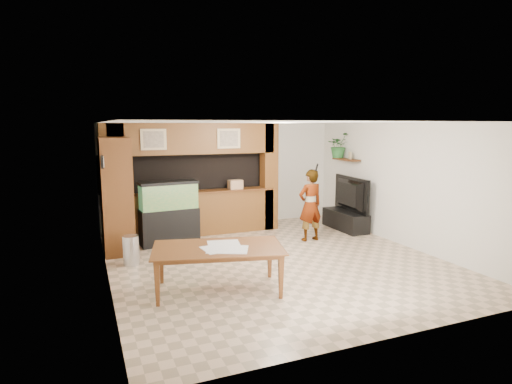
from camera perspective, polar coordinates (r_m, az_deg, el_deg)
name	(u,v)px	position (r m, az deg, el deg)	size (l,w,h in m)	color
floor	(275,261)	(8.25, 2.59, -9.14)	(6.50, 6.50, 0.00)	tan
ceiling	(276,123)	(7.84, 2.72, 9.24)	(6.50, 6.50, 0.00)	white
wall_back	(222,175)	(10.95, -4.53, 2.30)	(6.00, 6.00, 0.00)	silver
wall_left	(105,205)	(7.23, -19.48, -1.60)	(6.50, 6.50, 0.00)	silver
wall_right	(404,185)	(9.59, 19.14, 0.90)	(6.50, 6.50, 0.00)	silver
partition	(191,179)	(10.10, -8.60, 1.75)	(4.20, 0.99, 2.60)	brown
wall_clock	(102,162)	(8.14, -19.82, 3.78)	(0.05, 0.25, 0.25)	black
wall_shelf	(346,160)	(10.99, 11.93, 4.26)	(0.25, 0.90, 0.04)	brown
pantry_cabinet	(117,196)	(8.98, -18.11, -0.47)	(0.58, 0.95, 2.32)	brown
trash_can	(131,250)	(8.27, -16.32, -7.47)	(0.30, 0.30, 0.55)	#B2B2B7
aquarium	(169,213)	(9.40, -11.51, -2.82)	(1.24, 0.46, 1.37)	black
tv_stand	(345,220)	(10.81, 11.82, -3.71)	(0.50, 1.36, 0.45)	black
television	(346,194)	(10.69, 11.93, -0.30)	(1.48, 0.19, 0.85)	black
photo_frame	(350,156)	(10.85, 12.42, 4.77)	(0.03, 0.13, 0.18)	#C8B385
potted_plant	(338,145)	(11.22, 10.94, 6.12)	(0.58, 0.50, 0.64)	#26602A
person	(310,205)	(9.54, 7.24, -1.76)	(0.58, 0.38, 1.60)	tan
microphone	(317,167)	(9.31, 8.10, 3.25)	(0.04, 0.04, 0.17)	black
dining_table	(219,270)	(6.72, -5.02, -10.28)	(1.99, 1.11, 0.70)	brown
newspaper_a	(223,248)	(6.58, -4.45, -7.45)	(0.61, 0.44, 0.01)	silver
newspaper_b	(228,249)	(6.50, -3.80, -7.65)	(0.60, 0.44, 0.01)	silver
newspaper_c	(224,243)	(6.84, -4.35, -6.82)	(0.50, 0.36, 0.01)	silver
counter_box	(235,184)	(10.24, -2.77, 1.01)	(0.32, 0.22, 0.22)	tan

